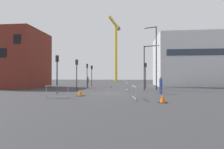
{
  "coord_description": "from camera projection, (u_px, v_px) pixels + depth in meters",
  "views": [
    {
      "loc": [
        2.56,
        -19.51,
        1.88
      ],
      "look_at": [
        0.0,
        5.53,
        2.15
      ],
      "focal_mm": 28.24,
      "sensor_mm": 36.0,
      "label": 1
    }
  ],
  "objects": [
    {
      "name": "ground",
      "position": [
        107.0,
        93.0,
        19.65
      ],
      "size": [
        160.0,
        160.0,
        0.0
      ],
      "primitive_type": "plane",
      "color": "#333335"
    },
    {
      "name": "brick_building",
      "position": [
        20.0,
        59.0,
        29.44
      ],
      "size": [
        7.21,
        8.16,
        9.45
      ],
      "color": "maroon",
      "rests_on": "ground"
    },
    {
      "name": "office_block",
      "position": [
        190.0,
        61.0,
        34.96
      ],
      "size": [
        13.13,
        10.31,
        9.83
      ],
      "color": "silver",
      "rests_on": "ground"
    },
    {
      "name": "construction_crane",
      "position": [
        116.0,
        43.0,
        63.33
      ],
      "size": [
        2.87,
        14.49,
        20.94
      ],
      "color": "yellow",
      "rests_on": "ground"
    },
    {
      "name": "streetlamp_tall",
      "position": [
        155.0,
        53.0,
        24.79
      ],
      "size": [
        1.84,
        0.75,
        8.94
      ],
      "color": "black",
      "rests_on": "ground"
    },
    {
      "name": "streetlamp_short",
      "position": [
        146.0,
        63.0,
        23.82
      ],
      "size": [
        2.01,
        0.98,
        6.04
      ],
      "color": "#2D2D30",
      "rests_on": "ground"
    },
    {
      "name": "traffic_light_crosswalk",
      "position": [
        57.0,
        68.0,
        19.07
      ],
      "size": [
        0.38,
        0.36,
        4.16
      ],
      "color": "black",
      "rests_on": "ground"
    },
    {
      "name": "traffic_light_corner",
      "position": [
        87.0,
        72.0,
        29.68
      ],
      "size": [
        0.35,
        0.39,
        4.0
      ],
      "color": "#2D2D30",
      "rests_on": "ground"
    },
    {
      "name": "traffic_light_near",
      "position": [
        92.0,
        72.0,
        34.65
      ],
      "size": [
        0.39,
        0.33,
        4.01
      ],
      "color": "#232326",
      "rests_on": "ground"
    },
    {
      "name": "traffic_light_verge",
      "position": [
        77.0,
        70.0,
        23.59
      ],
      "size": [
        0.39,
        0.33,
        4.13
      ],
      "color": "#2D2D30",
      "rests_on": "ground"
    },
    {
      "name": "traffic_light_island",
      "position": [
        146.0,
        71.0,
        28.01
      ],
      "size": [
        0.39,
        0.35,
        4.03
      ],
      "color": "#232326",
      "rests_on": "ground"
    },
    {
      "name": "pedestrian_walking",
      "position": [
        161.0,
        84.0,
        18.87
      ],
      "size": [
        0.34,
        0.34,
        1.84
      ],
      "color": "#33519E",
      "rests_on": "ground"
    },
    {
      "name": "pedestrian_waiting",
      "position": [
        88.0,
        81.0,
        27.6
      ],
      "size": [
        0.34,
        0.34,
        1.86
      ],
      "color": "#4C4C51",
      "rests_on": "ground"
    },
    {
      "name": "safety_barrier_right_run",
      "position": [
        57.0,
        92.0,
        15.17
      ],
      "size": [
        2.21,
        0.2,
        1.08
      ],
      "color": "#9EA0A5",
      "rests_on": "ground"
    },
    {
      "name": "safety_barrier_left_run",
      "position": [
        124.0,
        84.0,
        31.19
      ],
      "size": [
        0.2,
        2.4,
        1.08
      ],
      "color": "#B2B5BA",
      "rests_on": "ground"
    },
    {
      "name": "safety_barrier_mid_span",
      "position": [
        134.0,
        92.0,
        14.53
      ],
      "size": [
        0.31,
        2.28,
        1.08
      ],
      "color": "#9EA0A5",
      "rests_on": "ground"
    },
    {
      "name": "safety_barrier_rear",
      "position": [
        127.0,
        86.0,
        23.45
      ],
      "size": [
        0.33,
        2.13,
        1.08
      ],
      "color": "#9EA0A5",
      "rests_on": "ground"
    },
    {
      "name": "traffic_cone_orange",
      "position": [
        163.0,
        99.0,
        12.56
      ],
      "size": [
        0.61,
        0.61,
        0.62
      ],
      "color": "black",
      "rests_on": "ground"
    },
    {
      "name": "traffic_cone_on_verge",
      "position": [
        111.0,
        86.0,
        30.43
      ],
      "size": [
        0.5,
        0.5,
        0.5
      ],
      "color": "black",
      "rests_on": "ground"
    },
    {
      "name": "traffic_cone_striped",
      "position": [
        80.0,
        93.0,
        16.87
      ],
      "size": [
        0.65,
        0.65,
        0.66
      ],
      "color": "black",
      "rests_on": "ground"
    }
  ]
}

